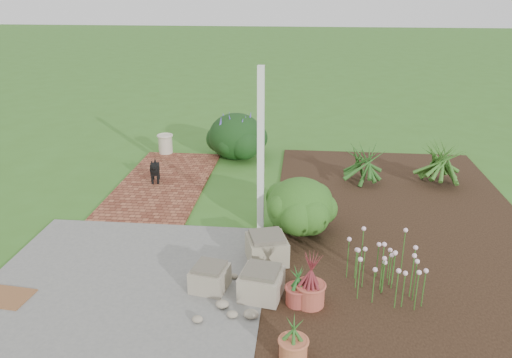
# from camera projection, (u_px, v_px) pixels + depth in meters

# --- Properties ---
(ground) EXTENTS (80.00, 80.00, 0.00)m
(ground) POSITION_uv_depth(u_px,v_px,m) (241.00, 230.00, 7.70)
(ground) COLOR #396A21
(ground) RESTS_ON ground
(concrete_patio) EXTENTS (3.50, 3.50, 0.04)m
(concrete_patio) POSITION_uv_depth(u_px,v_px,m) (123.00, 289.00, 6.18)
(concrete_patio) COLOR slate
(concrete_patio) RESTS_ON ground
(brick_path) EXTENTS (1.60, 3.50, 0.04)m
(brick_path) POSITION_uv_depth(u_px,v_px,m) (164.00, 183.00, 9.47)
(brick_path) COLOR brown
(brick_path) RESTS_ON ground
(garden_bed) EXTENTS (4.00, 7.00, 0.03)m
(garden_bed) POSITION_uv_depth(u_px,v_px,m) (400.00, 222.00, 7.92)
(garden_bed) COLOR black
(garden_bed) RESTS_ON ground
(veranda_post) EXTENTS (0.10, 0.10, 2.50)m
(veranda_post) POSITION_uv_depth(u_px,v_px,m) (261.00, 152.00, 7.31)
(veranda_post) COLOR white
(veranda_post) RESTS_ON ground
(stone_trough_near) EXTENTS (0.55, 0.55, 0.32)m
(stone_trough_near) POSITION_uv_depth(u_px,v_px,m) (261.00, 284.00, 5.95)
(stone_trough_near) COLOR gray
(stone_trough_near) RESTS_ON concrete_patio
(stone_trough_mid) EXTENTS (0.63, 0.63, 0.34)m
(stone_trough_mid) POSITION_uv_depth(u_px,v_px,m) (267.00, 249.00, 6.71)
(stone_trough_mid) COLOR gray
(stone_trough_mid) RESTS_ON concrete_patio
(stone_trough_far) EXTENTS (0.49, 0.49, 0.28)m
(stone_trough_far) POSITION_uv_depth(u_px,v_px,m) (210.00, 278.00, 6.11)
(stone_trough_far) COLOR gray
(stone_trough_far) RESTS_ON concrete_patio
(coir_doormat) EXTENTS (0.70, 0.49, 0.02)m
(coir_doormat) POSITION_uv_depth(u_px,v_px,m) (3.00, 297.00, 5.97)
(coir_doormat) COLOR brown
(coir_doormat) RESTS_ON concrete_patio
(black_dog) EXTENTS (0.23, 0.51, 0.45)m
(black_dog) POSITION_uv_depth(u_px,v_px,m) (155.00, 169.00, 9.35)
(black_dog) COLOR black
(black_dog) RESTS_ON brick_path
(cream_ceramic_urn) EXTENTS (0.40, 0.40, 0.41)m
(cream_ceramic_urn) POSITION_uv_depth(u_px,v_px,m) (165.00, 144.00, 11.03)
(cream_ceramic_urn) COLOR beige
(cream_ceramic_urn) RESTS_ON brick_path
(evergreen_shrub) EXTENTS (1.32, 1.32, 0.86)m
(evergreen_shrub) POSITION_uv_depth(u_px,v_px,m) (300.00, 205.00, 7.46)
(evergreen_shrub) COLOR #1B4114
(evergreen_shrub) RESTS_ON garden_bed
(agapanthus_clump_back) EXTENTS (1.35, 1.35, 0.99)m
(agapanthus_clump_back) POSITION_uv_depth(u_px,v_px,m) (441.00, 158.00, 9.26)
(agapanthus_clump_back) COLOR #204114
(agapanthus_clump_back) RESTS_ON garden_bed
(agapanthus_clump_front) EXTENTS (1.32, 1.32, 0.91)m
(agapanthus_clump_front) POSITION_uv_depth(u_px,v_px,m) (363.00, 159.00, 9.33)
(agapanthus_clump_front) COLOR #1D3912
(agapanthus_clump_front) RESTS_ON garden_bed
(pink_flower_patch) EXTENTS (1.35, 1.35, 0.66)m
(pink_flower_patch) POSITION_uv_depth(u_px,v_px,m) (386.00, 267.00, 6.00)
(pink_flower_patch) COLOR #113D0F
(pink_flower_patch) RESTS_ON garden_bed
(terracotta_pot_bronze) EXTENTS (0.39, 0.39, 0.27)m
(terracotta_pot_bronze) POSITION_uv_depth(u_px,v_px,m) (310.00, 294.00, 5.82)
(terracotta_pot_bronze) COLOR #AF4D3B
(terracotta_pot_bronze) RESTS_ON garden_bed
(terracotta_pot_small_left) EXTENTS (0.33, 0.33, 0.23)m
(terracotta_pot_small_left) POSITION_uv_depth(u_px,v_px,m) (297.00, 295.00, 5.84)
(terracotta_pot_small_left) COLOR #9D3F35
(terracotta_pot_small_left) RESTS_ON garden_bed
(terracotta_pot_small_right) EXTENTS (0.33, 0.33, 0.24)m
(terracotta_pot_small_right) POSITION_uv_depth(u_px,v_px,m) (293.00, 350.00, 4.96)
(terracotta_pot_small_right) COLOR #B75E3E
(terracotta_pot_small_right) RESTS_ON garden_bed
(purple_flowering_bush) EXTENTS (1.36, 1.36, 1.01)m
(purple_flowering_bush) POSITION_uv_depth(u_px,v_px,m) (236.00, 135.00, 10.76)
(purple_flowering_bush) COLOR black
(purple_flowering_bush) RESTS_ON ground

